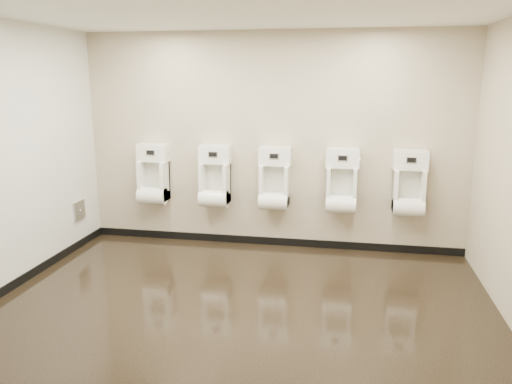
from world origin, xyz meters
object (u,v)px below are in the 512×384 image
(urinal_0, at_px, (153,178))
(urinal_2, at_px, (274,183))
(urinal_3, at_px, (342,186))
(urinal_1, at_px, (215,181))
(access_panel, at_px, (79,210))
(urinal_4, at_px, (409,188))

(urinal_0, relative_size, urinal_2, 1.00)
(urinal_0, bearing_deg, urinal_3, 0.00)
(urinal_0, relative_size, urinal_1, 1.00)
(urinal_1, bearing_deg, urinal_2, 0.00)
(access_panel, height_order, urinal_2, urinal_2)
(urinal_0, height_order, urinal_3, same)
(urinal_2, bearing_deg, urinal_1, 180.00)
(access_panel, bearing_deg, urinal_2, 9.11)
(access_panel, bearing_deg, urinal_4, 5.53)
(urinal_2, bearing_deg, urinal_0, 180.00)
(urinal_0, distance_m, urinal_3, 2.51)
(access_panel, height_order, urinal_0, urinal_0)
(urinal_0, bearing_deg, urinal_1, 0.00)
(access_panel, xyz_separation_m, urinal_3, (3.41, 0.41, 0.38))
(access_panel, bearing_deg, urinal_0, 24.63)
(urinal_2, xyz_separation_m, urinal_3, (0.86, 0.00, 0.00))
(urinal_1, height_order, urinal_3, same)
(urinal_1, height_order, urinal_2, same)
(urinal_3, bearing_deg, urinal_1, 180.00)
(urinal_4, bearing_deg, urinal_3, 180.00)
(urinal_0, xyz_separation_m, urinal_1, (0.86, 0.00, 0.00))
(urinal_3, bearing_deg, urinal_4, 0.00)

